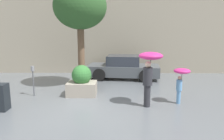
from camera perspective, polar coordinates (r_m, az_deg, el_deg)
ground_plane at (r=7.63m, az=-6.43°, el=-9.93°), size 40.00×40.00×0.00m
building_facade at (r=13.65m, az=-3.28°, el=11.80°), size 18.00×0.30×6.00m
planter_box at (r=9.03m, az=-7.90°, el=-3.14°), size 1.19×0.89×1.25m
person_adult at (r=7.58m, az=9.78°, el=1.05°), size 0.83×0.83×1.91m
person_child at (r=8.22m, az=17.61°, el=-1.61°), size 0.59×0.59×1.30m
parked_car_near at (r=12.12m, az=2.99°, el=0.56°), size 4.07×2.24×1.28m
street_tree at (r=10.21m, az=-8.34°, el=15.81°), size 2.39×2.39×4.70m
parking_meter at (r=9.30m, az=-19.95°, el=-1.12°), size 0.14×0.14×1.24m
newspaper_box at (r=8.17m, az=-27.27°, el=-6.35°), size 0.50×0.44×0.90m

